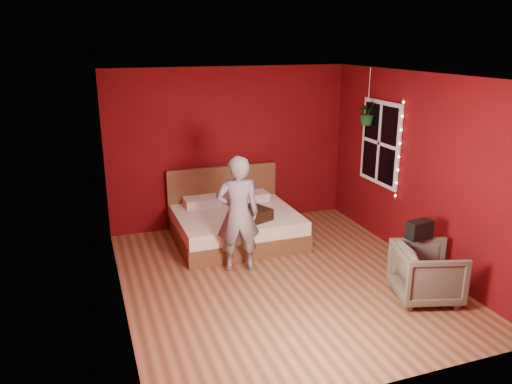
{
  "coord_description": "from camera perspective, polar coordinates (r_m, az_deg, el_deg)",
  "views": [
    {
      "loc": [
        -2.29,
        -5.46,
        3.01
      ],
      "look_at": [
        -0.21,
        0.4,
        1.09
      ],
      "focal_mm": 35.0,
      "sensor_mm": 36.0,
      "label": 1
    }
  ],
  "objects": [
    {
      "name": "room_walls",
      "position": [
        6.07,
        3.11,
        4.43
      ],
      "size": [
        4.04,
        4.54,
        2.62
      ],
      "color": "#640A0D",
      "rests_on": "ground"
    },
    {
      "name": "fairy_lights",
      "position": [
        7.36,
        16.07,
        4.62
      ],
      "size": [
        0.04,
        0.04,
        1.45
      ],
      "color": "silver",
      "rests_on": "room_walls"
    },
    {
      "name": "person",
      "position": [
        6.6,
        -2.08,
        -2.53
      ],
      "size": [
        0.63,
        0.47,
        1.58
      ],
      "primitive_type": "imported",
      "rotation": [
        0.0,
        0.0,
        2.97
      ],
      "color": "gray",
      "rests_on": "ground"
    },
    {
      "name": "window",
      "position": [
        7.8,
        14.0,
        5.45
      ],
      "size": [
        0.05,
        0.97,
        1.27
      ],
      "color": "white",
      "rests_on": "room_walls"
    },
    {
      "name": "armchair",
      "position": [
        6.36,
        18.96,
        -8.73
      ],
      "size": [
        0.91,
        0.9,
        0.67
      ],
      "primitive_type": "imported",
      "rotation": [
        0.0,
        0.0,
        1.28
      ],
      "color": "#5E594A",
      "rests_on": "ground"
    },
    {
      "name": "handbag",
      "position": [
        6.4,
        18.17,
        -4.1
      ],
      "size": [
        0.33,
        0.2,
        0.23
      ],
      "primitive_type": "cube",
      "rotation": [
        0.0,
        0.0,
        0.13
      ],
      "color": "black",
      "rests_on": "armchair"
    },
    {
      "name": "bed",
      "position": [
        7.78,
        -2.43,
        -3.56
      ],
      "size": [
        1.84,
        1.57,
        1.01
      ],
      "color": "brown",
      "rests_on": "ground"
    },
    {
      "name": "throw_pillow",
      "position": [
        7.33,
        -0.5,
        -2.55
      ],
      "size": [
        0.6,
        0.6,
        0.16
      ],
      "primitive_type": "cube",
      "rotation": [
        0.0,
        0.0,
        0.38
      ],
      "color": "black",
      "rests_on": "bed"
    },
    {
      "name": "hanging_plant",
      "position": [
        7.89,
        12.65,
        8.85
      ],
      "size": [
        0.37,
        0.33,
        0.86
      ],
      "color": "silver",
      "rests_on": "room_walls"
    },
    {
      "name": "floor",
      "position": [
        6.64,
        2.88,
        -9.85
      ],
      "size": [
        4.5,
        4.5,
        0.0
      ],
      "primitive_type": "plane",
      "color": "#96603C",
      "rests_on": "ground"
    }
  ]
}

